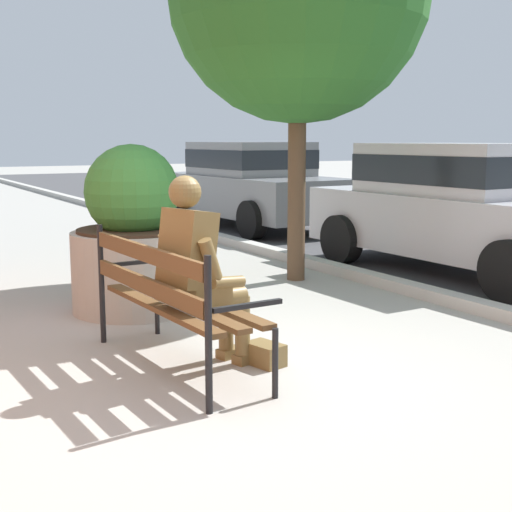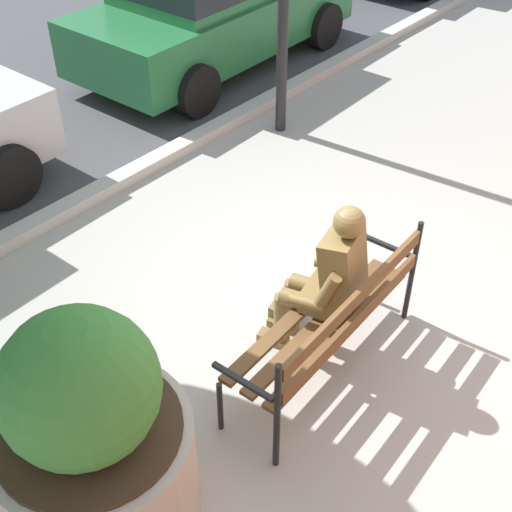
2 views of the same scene
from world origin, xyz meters
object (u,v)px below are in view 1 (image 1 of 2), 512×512
at_px(parked_car_grey, 252,182).
at_px(parked_car_silver, 464,204).
at_px(concrete_planter, 133,239).
at_px(park_bench, 168,294).
at_px(bronze_statue_seated, 205,277).

xyz_separation_m(parked_car_grey, parked_car_silver, (5.19, 0.00, 0.00)).
bearing_deg(parked_car_grey, concrete_planter, -39.34).
xyz_separation_m(park_bench, bronze_statue_seated, (0.16, 0.21, 0.12)).
xyz_separation_m(park_bench, concrete_planter, (-1.79, 0.40, 0.13)).
bearing_deg(park_bench, parked_car_grey, 146.45).
height_order(park_bench, bronze_statue_seated, bronze_statue_seated).
height_order(park_bench, concrete_planter, concrete_planter).
bearing_deg(bronze_statue_seated, park_bench, -126.45).
distance_m(park_bench, bronze_statue_seated, 0.29).
bearing_deg(park_bench, concrete_planter, 167.34).
height_order(bronze_statue_seated, parked_car_silver, parked_car_silver).
relative_size(parked_car_grey, parked_car_silver, 1.00).
distance_m(parked_car_grey, parked_car_silver, 5.19).
xyz_separation_m(bronze_statue_seated, parked_car_silver, (-1.78, 4.30, 0.17)).
distance_m(park_bench, parked_car_silver, 4.81).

